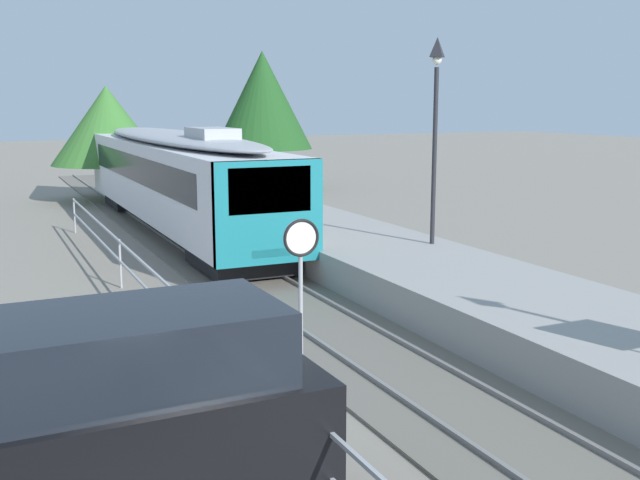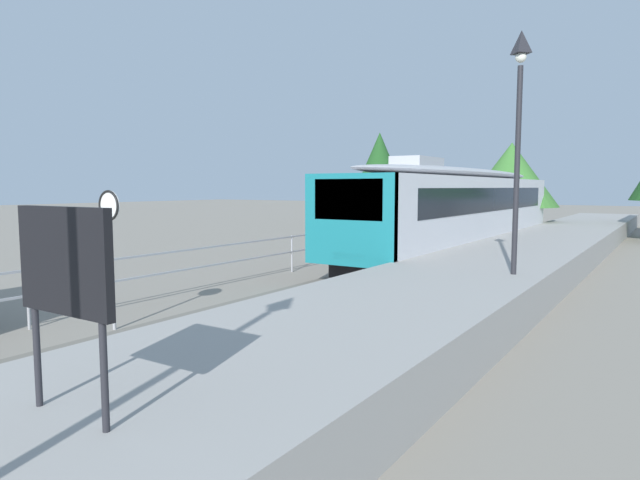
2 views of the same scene
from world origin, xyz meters
name	(u,v)px [view 2 (image 2 of 2)]	position (x,y,z in m)	size (l,w,h in m)	color
ground_plane	(316,269)	(-3.00, 22.00, 0.00)	(160.00, 160.00, 0.00)	gray
track_rails	(393,275)	(0.00, 22.00, 0.03)	(3.20, 60.00, 0.14)	#6B665B
commuter_train	(461,205)	(0.00, 28.36, 2.14)	(2.82, 18.82, 3.74)	silver
station_platform	(496,271)	(3.25, 22.00, 0.45)	(3.90, 60.00, 0.90)	#999691
platform_lamp_mid_platform	(519,107)	(4.50, 18.79, 4.62)	(0.34, 0.34, 5.35)	#232328
platform_notice_board	(64,268)	(3.29, 8.74, 2.19)	(1.20, 0.08, 1.80)	#232328
speed_limit_sign	(110,224)	(-1.86, 12.92, 2.12)	(0.61, 0.10, 2.81)	#9EA0A5
carpark_fence	(27,285)	(-3.30, 12.00, 0.91)	(0.06, 36.06, 1.25)	#9EA0A5
tree_behind_carpark	(511,175)	(-0.59, 38.69, 3.57)	(5.30, 5.30, 5.41)	brown
tree_distant_left	(379,166)	(-11.66, 43.86, 4.49)	(4.31, 4.31, 7.00)	brown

